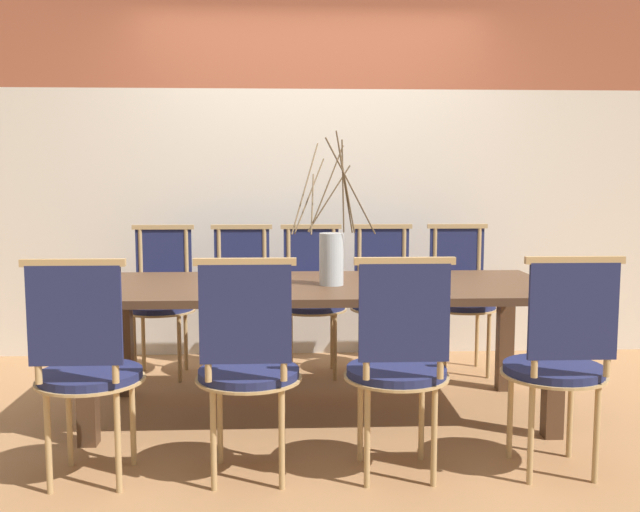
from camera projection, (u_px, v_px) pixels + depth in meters
name	position (u px, v px, depth m)	size (l,w,h in m)	color
ground_plane	(320.00, 414.00, 3.93)	(16.00, 16.00, 0.00)	#9E7047
wall_rear	(311.00, 135.00, 5.13)	(12.00, 0.06, 3.20)	beige
dining_table	(320.00, 299.00, 3.85)	(2.51, 1.01, 0.73)	#4C3321
chair_near_leftend	(86.00, 364.00, 2.98)	(0.46, 0.46, 0.98)	#1E234C
chair_near_left	(248.00, 362.00, 3.01)	(0.46, 0.46, 0.98)	#1E234C
chair_near_center	(398.00, 360.00, 3.04)	(0.46, 0.46, 0.98)	#1E234C
chair_near_right	(559.00, 358.00, 3.07)	(0.46, 0.46, 0.98)	#1E234C
chair_far_leftend	(161.00, 296.00, 4.66)	(0.46, 0.46, 0.98)	#1E234C
chair_far_left	(241.00, 295.00, 4.69)	(0.46, 0.46, 0.98)	#1E234C
chair_far_center	(312.00, 295.00, 4.71)	(0.46, 0.46, 0.98)	#1E234C
chair_far_right	(384.00, 294.00, 4.73)	(0.46, 0.46, 0.98)	#1E234C
chair_far_rightend	(461.00, 294.00, 4.75)	(0.46, 0.46, 0.98)	#1E234C
vase_centerpiece	(331.00, 255.00, 3.78)	(0.45, 0.45, 0.81)	#B2BCC1
book_stack	(255.00, 280.00, 3.85)	(0.21, 0.20, 0.03)	maroon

